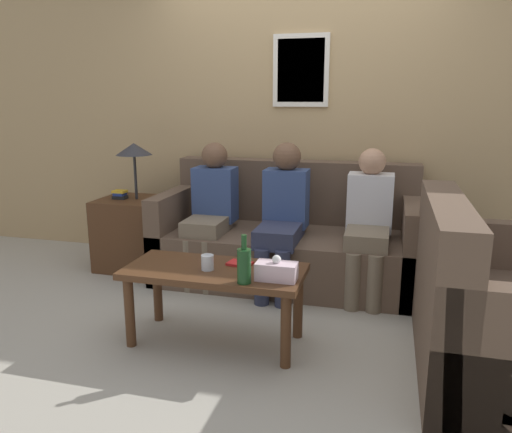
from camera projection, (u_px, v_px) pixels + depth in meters
name	position (u px, v px, depth m)	size (l,w,h in m)	color
ground_plane	(272.00, 303.00, 3.67)	(16.00, 16.00, 0.00)	#ADA899
wall_back	(301.00, 118.00, 4.36)	(9.00, 0.08, 2.60)	tan
couch_main	(288.00, 241.00, 4.13)	(2.07, 0.94, 0.95)	brown
couch_side	(500.00, 318.00, 2.69)	(0.94, 1.35, 0.95)	brown
coffee_table	(215.00, 280.00, 3.01)	(1.08, 0.50, 0.48)	#4C2D19
side_table_with_lamp	(132.00, 229.00, 4.40)	(0.53, 0.53, 1.10)	#4C2D19
wine_bottle	(244.00, 265.00, 2.73)	(0.08, 0.08, 0.28)	#19421E
drinking_glass	(208.00, 262.00, 2.96)	(0.08, 0.08, 0.09)	silver
book_stack	(240.00, 264.00, 3.06)	(0.16, 0.13, 0.02)	red
tissue_box	(276.00, 271.00, 2.79)	(0.23, 0.12, 0.15)	silver
person_left	(211.00, 207.00, 4.05)	(0.34, 0.59, 1.12)	#756651
person_middle	(283.00, 212.00, 3.84)	(0.34, 0.66, 1.14)	#2D334C
person_right	(369.00, 218.00, 3.73)	(0.34, 0.63, 1.11)	#756651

